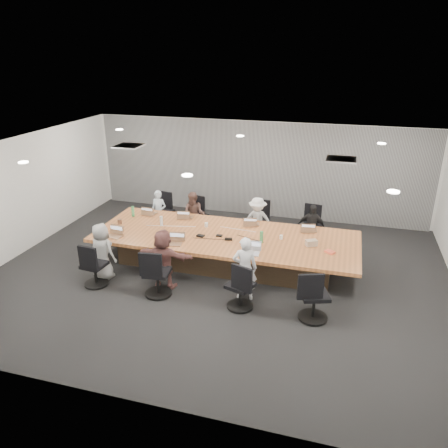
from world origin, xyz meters
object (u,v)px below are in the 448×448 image
(laptop_5, at_px, (174,244))
(chair_7, at_px, (314,299))
(person_1, at_px, (194,215))
(person_0, at_px, (159,212))
(canvas_bag, at_px, (311,243))
(laptop_2, at_px, (253,224))
(mug_brown, at_px, (120,222))
(bottle_green_left, at_px, (133,211))
(stapler, at_px, (229,239))
(person_5, at_px, (164,259))
(snack_packet, at_px, (330,252))
(bottle_green_right, at_px, (261,237))
(person_6, at_px, (245,269))
(bottle_clear, at_px, (161,221))
(laptop_6, at_px, (251,253))
(chair_5, at_px, (157,276))
(person_3, at_px, (311,227))
(chair_2, at_px, (260,224))
(person_4, at_px, (102,251))
(laptop_1, at_px, (187,217))
(conference_table, at_px, (225,248))
(laptop_0, at_px, (150,213))
(person_2, at_px, (257,221))
(chair_4, at_px, (95,268))
(chair_6, at_px, (240,289))
(chair_3, at_px, (312,229))
(chair_1, at_px, (199,219))
(laptop_4, at_px, (114,237))

(laptop_5, bearing_deg, chair_7, -25.59)
(person_1, bearing_deg, person_0, 177.67)
(laptop_5, bearing_deg, canvas_bag, 5.08)
(person_0, bearing_deg, laptop_2, -10.16)
(mug_brown, bearing_deg, bottle_green_left, 82.91)
(person_1, bearing_deg, stapler, -51.65)
(person_5, bearing_deg, stapler, -135.27)
(laptop_2, xyz_separation_m, snack_packet, (1.89, -1.10, 0.01))
(bottle_green_left, bearing_deg, bottle_green_right, -11.27)
(person_6, xyz_separation_m, bottle_clear, (-2.42, 1.48, 0.19))
(laptop_2, distance_m, person_5, 2.58)
(person_6, distance_m, laptop_6, 0.56)
(chair_7, height_order, laptop_5, chair_7)
(chair_5, distance_m, person_3, 4.13)
(laptop_2, bearing_deg, chair_7, 111.85)
(chair_2, distance_m, bottle_green_right, 1.98)
(person_4, xyz_separation_m, mug_brown, (-0.27, 1.29, 0.17))
(person_0, height_order, laptop_1, person_0)
(conference_table, relative_size, mug_brown, 49.27)
(laptop_0, height_order, person_2, person_2)
(chair_7, relative_size, person_2, 0.70)
(chair_4, xyz_separation_m, chair_6, (3.17, 0.00, 0.01))
(person_6, bearing_deg, chair_7, 152.61)
(chair_7, distance_m, person_1, 4.59)
(snack_packet, bearing_deg, chair_5, -157.03)
(canvas_bag, bearing_deg, person_3, 94.97)
(laptop_5, distance_m, person_6, 1.82)
(laptop_2, height_order, mug_brown, mug_brown)
(laptop_2, relative_size, laptop_6, 0.96)
(laptop_2, distance_m, person_3, 1.48)
(chair_3, height_order, chair_4, chair_3)
(chair_7, xyz_separation_m, laptop_2, (-1.72, 2.50, 0.32))
(chair_1, relative_size, mug_brown, 6.02)
(chair_4, relative_size, person_6, 0.59)
(laptop_2, bearing_deg, laptop_1, -12.66)
(laptop_1, bearing_deg, chair_7, 135.04)
(laptop_4, bearing_deg, conference_table, 25.20)
(laptop_1, xyz_separation_m, mug_brown, (-1.41, -0.86, 0.05))
(chair_6, relative_size, laptop_6, 2.39)
(person_0, distance_m, laptop_0, 0.57)
(laptop_5, height_order, snack_packet, snack_packet)
(person_2, relative_size, stapler, 7.54)
(conference_table, bearing_deg, bottle_clear, 175.39)
(laptop_1, relative_size, canvas_bag, 1.38)
(laptop_0, relative_size, stapler, 2.06)
(person_2, relative_size, bottle_green_right, 4.76)
(laptop_6, xyz_separation_m, snack_packet, (1.57, 0.50, 0.01))
(person_4, bearing_deg, laptop_6, -158.20)
(chair_6, xyz_separation_m, canvas_bag, (1.17, 1.66, 0.40))
(chair_6, bearing_deg, conference_table, 134.40)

